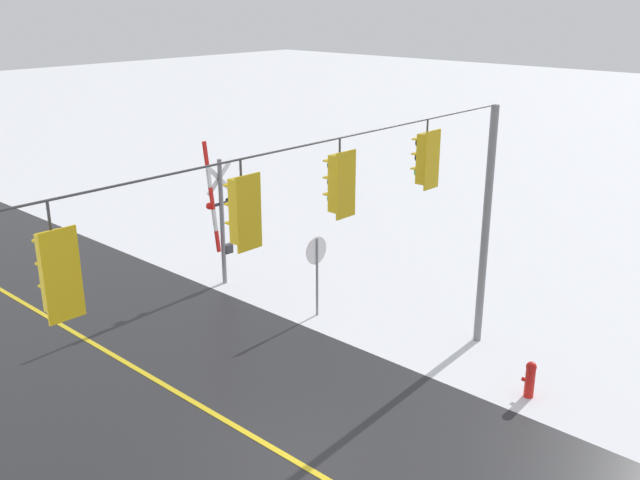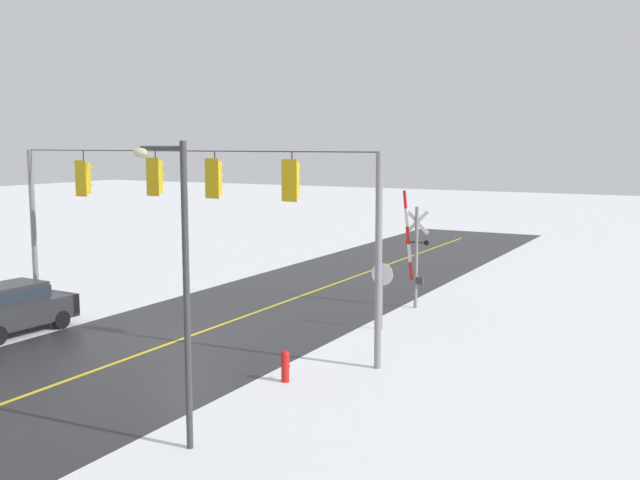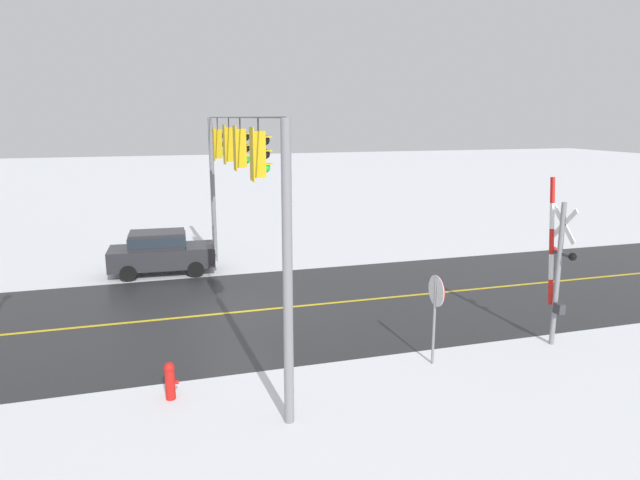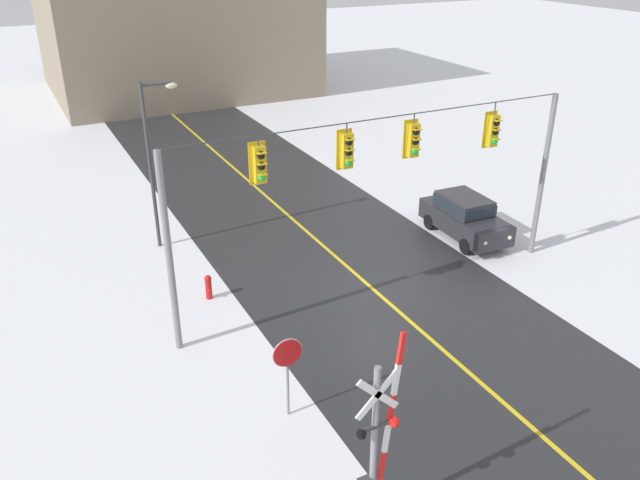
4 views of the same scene
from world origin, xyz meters
name	(u,v)px [view 2 (image 2 of 4)]	position (x,y,z in m)	size (l,w,h in m)	color
ground_plane	(185,338)	(0.00, 0.00, 0.00)	(160.00, 160.00, 0.00)	white
road_asphalt	(41,390)	(0.00, 6.00, 0.00)	(9.00, 80.00, 0.01)	#28282B
lane_centre_line	(41,390)	(0.00, 6.00, 0.01)	(0.14, 72.00, 0.01)	gold
signal_span	(183,206)	(-0.02, -0.01, 4.41)	(14.20, 0.47, 6.22)	gray
stop_sign	(382,281)	(-5.29, -4.22, 1.71)	(0.80, 0.09, 2.35)	gray
railroad_crossing	(415,250)	(-5.04, -8.01, 2.28)	(1.08, 0.31, 4.62)	gray
parked_car_charcoal	(13,306)	(5.49, 2.32, 0.95)	(1.96, 4.26, 1.74)	#2D2D33
streetlamp_near	(178,266)	(-5.59, 7.11, 3.92)	(1.39, 0.28, 6.50)	#38383D
fire_hydrant	(285,365)	(-5.30, 2.33, 0.47)	(0.24, 0.31, 0.88)	red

